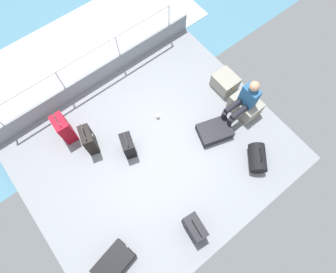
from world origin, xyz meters
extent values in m
cube|color=gray|center=(0.00, 0.00, -0.03)|extent=(4.40, 5.20, 0.06)
cube|color=gray|center=(-2.17, 0.00, 0.23)|extent=(0.06, 5.20, 0.45)
cylinder|color=silver|center=(-2.17, -2.08, 0.50)|extent=(0.04, 0.04, 1.00)
cylinder|color=silver|center=(-2.17, -0.69, 0.50)|extent=(0.04, 0.04, 1.00)
cylinder|color=silver|center=(-2.17, 0.69, 0.50)|extent=(0.04, 0.04, 1.00)
cylinder|color=silver|center=(-2.17, 2.08, 0.50)|extent=(0.04, 0.04, 1.00)
cylinder|color=silver|center=(-2.17, 0.00, 1.00)|extent=(0.04, 4.16, 0.04)
cube|color=white|center=(-3.60, 0.00, -0.34)|extent=(2.40, 7.28, 0.01)
cube|color=gray|center=(-0.30, 2.20, 0.18)|extent=(0.50, 0.45, 0.35)
torus|color=tan|center=(-0.56, 2.20, 0.25)|extent=(0.02, 0.12, 0.12)
torus|color=tan|center=(-0.04, 2.20, 0.25)|extent=(0.02, 0.12, 0.12)
cube|color=gray|center=(0.41, 2.12, 0.20)|extent=(0.62, 0.46, 0.41)
torus|color=tan|center=(0.09, 2.12, 0.28)|extent=(0.02, 0.12, 0.12)
torus|color=tan|center=(0.73, 2.12, 0.28)|extent=(0.02, 0.12, 0.12)
cube|color=#26598C|center=(0.41, 2.07, 0.65)|extent=(0.34, 0.20, 0.48)
sphere|color=tan|center=(0.41, 2.07, 1.01)|extent=(0.20, 0.20, 0.20)
cylinder|color=black|center=(0.50, 1.77, 0.45)|extent=(0.12, 0.40, 0.12)
cylinder|color=black|center=(0.50, 1.57, 0.20)|extent=(0.11, 0.11, 0.41)
cylinder|color=black|center=(0.32, 1.77, 0.45)|extent=(0.12, 0.40, 0.12)
cylinder|color=black|center=(0.32, 1.57, 0.20)|extent=(0.11, 0.11, 0.41)
cube|color=black|center=(-0.92, -0.92, 0.33)|extent=(0.44, 0.31, 0.65)
cylinder|color=#A5A8AD|center=(-1.03, -0.89, 0.73)|extent=(0.02, 0.02, 0.16)
cylinder|color=#A5A8AD|center=(-0.80, -0.96, 0.73)|extent=(0.02, 0.02, 0.16)
cylinder|color=#2D2D2D|center=(-0.92, -0.92, 0.81)|extent=(0.25, 0.09, 0.02)
cube|color=white|center=(-0.89, -0.82, 0.47)|extent=(0.05, 0.02, 0.08)
cube|color=black|center=(0.43, 1.25, 0.10)|extent=(0.67, 0.80, 0.20)
cube|color=green|center=(0.53, 1.58, 0.12)|extent=(0.05, 0.02, 0.08)
cube|color=black|center=(-0.37, -0.38, 0.27)|extent=(0.42, 0.33, 0.53)
cylinder|color=#A5A8AD|center=(-0.47, -0.34, 0.60)|extent=(0.02, 0.02, 0.14)
cylinder|color=#A5A8AD|center=(-0.26, -0.41, 0.60)|extent=(0.02, 0.02, 0.14)
cylinder|color=#2D2D2D|center=(-0.37, -0.38, 0.67)|extent=(0.23, 0.09, 0.02)
cube|color=white|center=(-0.33, -0.26, 0.33)|extent=(0.05, 0.02, 0.08)
cube|color=black|center=(1.64, -0.34, 0.25)|extent=(0.48, 0.31, 0.50)
cylinder|color=#A5A8AD|center=(1.50, -0.32, 0.60)|extent=(0.02, 0.02, 0.20)
cylinder|color=#A5A8AD|center=(1.77, -0.36, 0.60)|extent=(0.02, 0.02, 0.20)
cylinder|color=#2D2D2D|center=(1.64, -0.34, 0.70)|extent=(0.29, 0.06, 0.02)
cube|color=silver|center=(1.65, -0.21, 0.41)|extent=(0.05, 0.01, 0.08)
cube|color=#B70C1E|center=(-1.43, -1.18, 0.34)|extent=(0.41, 0.27, 0.68)
cylinder|color=#A5A8AD|center=(-1.55, -1.18, 0.76)|extent=(0.02, 0.02, 0.15)
cylinder|color=#A5A8AD|center=(-1.31, -1.19, 0.76)|extent=(0.02, 0.02, 0.15)
cylinder|color=#2D2D2D|center=(-1.43, -1.18, 0.84)|extent=(0.26, 0.03, 0.02)
cube|color=white|center=(-1.42, -1.05, 0.42)|extent=(0.05, 0.01, 0.08)
cube|color=black|center=(1.21, -1.82, 0.12)|extent=(0.55, 0.76, 0.24)
cube|color=white|center=(1.14, -1.47, 0.17)|extent=(0.05, 0.02, 0.08)
cylinder|color=black|center=(1.41, 1.51, 0.17)|extent=(0.64, 0.61, 0.33)
torus|color=black|center=(1.41, 1.51, 0.34)|extent=(0.23, 0.19, 0.28)
cylinder|color=white|center=(-0.61, 0.53, 0.05)|extent=(0.08, 0.08, 0.10)
camera|label=1|loc=(1.61, -0.93, 5.39)|focal=29.43mm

